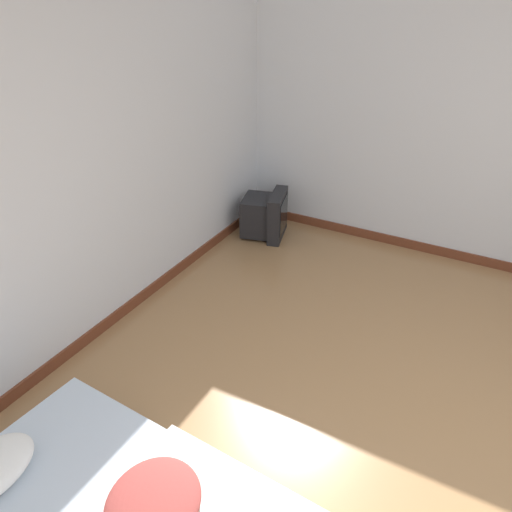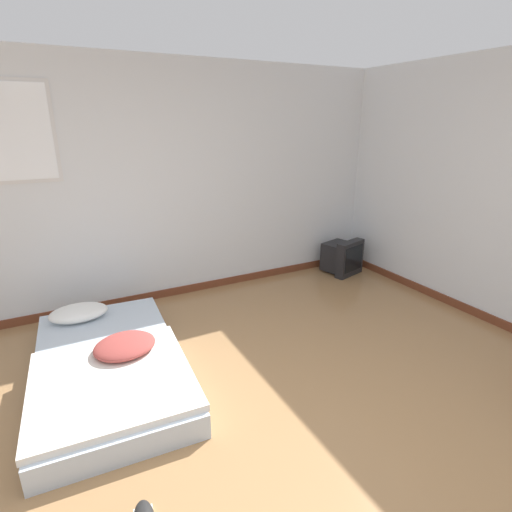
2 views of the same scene
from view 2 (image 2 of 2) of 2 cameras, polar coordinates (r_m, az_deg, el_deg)
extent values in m
plane|color=#997047|center=(2.57, 4.21, -31.33)|extent=(20.00, 20.00, 0.00)
cube|color=silver|center=(4.48, -16.00, 9.50)|extent=(8.27, 0.06, 2.60)
cube|color=brown|center=(4.80, -14.56, -5.50)|extent=(8.27, 0.02, 0.09)
cube|color=silver|center=(3.54, -20.24, -14.52)|extent=(1.19, 2.03, 0.18)
ellipsoid|color=white|center=(4.14, -24.02, -7.41)|extent=(0.54, 0.37, 0.14)
cube|color=silver|center=(3.16, -19.87, -16.28)|extent=(1.16, 1.21, 0.05)
ellipsoid|color=#993D38|center=(3.41, -18.24, -12.05)|extent=(0.57, 0.54, 0.11)
cube|color=black|center=(5.55, 11.49, -0.01)|extent=(0.44, 0.38, 0.37)
cube|color=black|center=(5.44, 13.24, -0.33)|extent=(0.48, 0.24, 0.47)
cube|color=black|center=(5.40, 13.81, -0.37)|extent=(0.36, 0.11, 0.34)
camera|label=1|loc=(2.00, -51.53, 24.48)|focal=35.00mm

